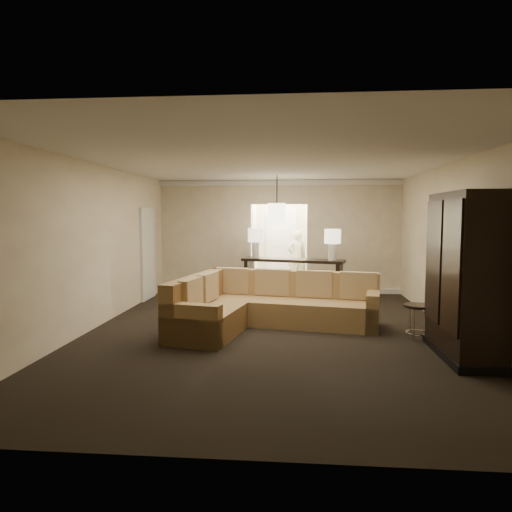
# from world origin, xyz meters

# --- Properties ---
(ground) EXTENTS (8.00, 8.00, 0.00)m
(ground) POSITION_xyz_m (0.00, 0.00, 0.00)
(ground) COLOR black
(ground) RESTS_ON ground
(wall_back) EXTENTS (6.00, 0.04, 2.80)m
(wall_back) POSITION_xyz_m (0.00, 4.00, 1.40)
(wall_back) COLOR beige
(wall_back) RESTS_ON ground
(wall_front) EXTENTS (6.00, 0.04, 2.80)m
(wall_front) POSITION_xyz_m (0.00, -4.00, 1.40)
(wall_front) COLOR beige
(wall_front) RESTS_ON ground
(wall_left) EXTENTS (0.04, 8.00, 2.80)m
(wall_left) POSITION_xyz_m (-3.00, 0.00, 1.40)
(wall_left) COLOR beige
(wall_left) RESTS_ON ground
(wall_right) EXTENTS (0.04, 8.00, 2.80)m
(wall_right) POSITION_xyz_m (3.00, 0.00, 1.40)
(wall_right) COLOR beige
(wall_right) RESTS_ON ground
(ceiling) EXTENTS (6.00, 8.00, 0.02)m
(ceiling) POSITION_xyz_m (0.00, 0.00, 2.80)
(ceiling) COLOR silver
(ceiling) RESTS_ON wall_back
(crown_molding) EXTENTS (6.00, 0.10, 0.12)m
(crown_molding) POSITION_xyz_m (0.00, 3.95, 2.73)
(crown_molding) COLOR white
(crown_molding) RESTS_ON wall_back
(baseboard) EXTENTS (6.00, 0.10, 0.12)m
(baseboard) POSITION_xyz_m (0.00, 3.95, 0.06)
(baseboard) COLOR white
(baseboard) RESTS_ON ground
(side_door) EXTENTS (0.05, 0.90, 2.10)m
(side_door) POSITION_xyz_m (-2.97, 2.80, 1.05)
(side_door) COLOR silver
(side_door) RESTS_ON ground
(foyer) EXTENTS (1.44, 2.02, 2.80)m
(foyer) POSITION_xyz_m (0.00, 5.34, 1.30)
(foyer) COLOR white
(foyer) RESTS_ON ground
(sectional_sofa) EXTENTS (3.50, 2.62, 0.93)m
(sectional_sofa) POSITION_xyz_m (-0.13, 0.34, 0.37)
(sectional_sofa) COLOR brown
(sectional_sofa) RESTS_ON ground
(coffee_table) EXTENTS (1.20, 1.20, 0.43)m
(coffee_table) POSITION_xyz_m (-0.78, 1.00, 0.21)
(coffee_table) COLOR beige
(coffee_table) RESTS_ON ground
(console_table) EXTENTS (2.44, 1.12, 0.92)m
(console_table) POSITION_xyz_m (0.36, 3.17, 0.55)
(console_table) COLOR black
(console_table) RESTS_ON ground
(armoire) EXTENTS (0.66, 1.55, 2.23)m
(armoire) POSITION_xyz_m (2.69, -1.11, 1.07)
(armoire) COLOR black
(armoire) RESTS_ON ground
(drink_table) EXTENTS (0.43, 0.43, 0.54)m
(drink_table) POSITION_xyz_m (2.32, -0.23, 0.39)
(drink_table) COLOR black
(drink_table) RESTS_ON ground
(table_lamp_left) EXTENTS (0.37, 0.37, 0.70)m
(table_lamp_left) POSITION_xyz_m (-0.53, 3.40, 1.39)
(table_lamp_left) COLOR silver
(table_lamp_left) RESTS_ON console_table
(table_lamp_right) EXTENTS (0.37, 0.37, 0.70)m
(table_lamp_right) POSITION_xyz_m (1.25, 2.94, 1.39)
(table_lamp_right) COLOR silver
(table_lamp_right) RESTS_ON console_table
(pendant_light) EXTENTS (0.38, 0.38, 1.09)m
(pendant_light) POSITION_xyz_m (0.00, 2.70, 1.95)
(pendant_light) COLOR black
(pendant_light) RESTS_ON ceiling
(person) EXTENTS (0.71, 0.59, 1.67)m
(person) POSITION_xyz_m (0.45, 5.60, 0.83)
(person) COLOR beige
(person) RESTS_ON ground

